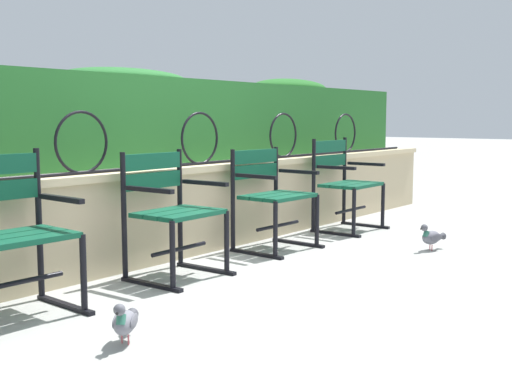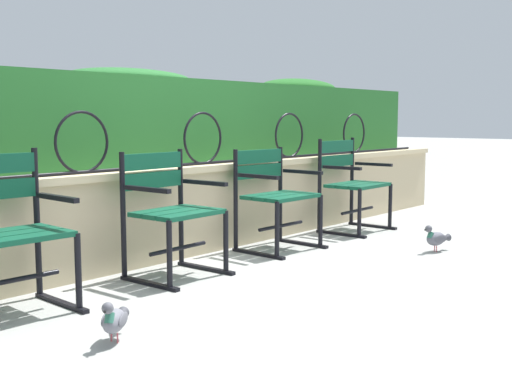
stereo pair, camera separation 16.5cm
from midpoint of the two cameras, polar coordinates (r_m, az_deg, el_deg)
name	(u,v)px [view 2 (the right image)]	position (r m, az deg, el deg)	size (l,w,h in m)	color
ground_plane	(274,272)	(4.49, 2.63, -7.15)	(60.00, 60.00, 0.00)	#9E9E99
stone_wall	(179,209)	(5.06, -5.97, -1.54)	(7.87, 0.41, 0.70)	#C6B289
iron_arch_fence	(154,144)	(4.76, -8.05, 4.22)	(7.32, 0.02, 0.42)	black
hedge_row	(139,117)	(5.38, -9.48, 6.60)	(7.72, 0.61, 0.81)	#236028
park_chair_leftmost	(4,229)	(3.70, -20.35, -3.07)	(0.62, 0.54, 0.89)	#0F4C33
park_chair_centre_left	(170,209)	(4.33, -6.61, -1.51)	(0.59, 0.54, 0.85)	#0F4C33
park_chair_centre_right	(274,194)	(5.21, 2.52, -0.15)	(0.61, 0.53, 0.82)	#0F4C33
park_chair_rightmost	(351,181)	(6.15, 9.21, 0.93)	(0.63, 0.53, 0.88)	#0F4C33
pigeon_near_chairs	(114,319)	(3.16, -11.03, -11.09)	(0.26, 0.21, 0.22)	slate
pigeon_far_side	(436,238)	(5.36, 16.62, -3.94)	(0.29, 0.15, 0.22)	#5B5B66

